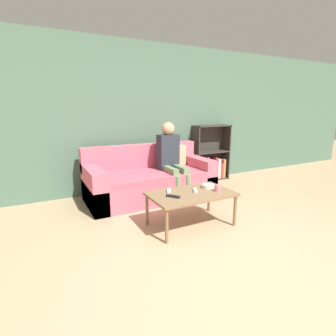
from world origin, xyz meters
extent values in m
plane|color=tan|center=(0.00, 0.00, 0.00)|extent=(22.00, 22.00, 0.00)
cube|color=#4C6B56|center=(0.00, 2.87, 1.30)|extent=(12.00, 0.06, 2.60)
cube|color=#DB5B70|center=(-0.06, 2.20, 0.18)|extent=(2.06, 0.94, 0.35)
cube|color=#C95467|center=(-0.06, 2.11, 0.40)|extent=(1.62, 0.76, 0.10)
cube|color=#DB5B70|center=(-0.06, 2.58, 0.66)|extent=(2.06, 0.18, 0.41)
cube|color=#DB5B70|center=(-0.98, 2.20, 0.31)|extent=(0.22, 0.94, 0.61)
cube|color=#DB5B70|center=(0.86, 2.20, 0.31)|extent=(0.22, 0.94, 0.61)
cube|color=tan|center=(0.55, 2.43, 0.63)|extent=(0.36, 0.12, 0.36)
cube|color=#332D28|center=(1.14, 2.69, 0.57)|extent=(0.02, 0.28, 1.13)
cube|color=#332D28|center=(1.91, 2.69, 0.57)|extent=(0.02, 0.28, 1.13)
cube|color=#332D28|center=(1.52, 2.82, 0.57)|extent=(0.79, 0.02, 1.13)
cube|color=#332D28|center=(1.52, 2.69, 0.01)|extent=(0.79, 0.28, 0.02)
cube|color=#332D28|center=(1.52, 2.69, 0.59)|extent=(0.75, 0.28, 0.02)
cube|color=#332D28|center=(1.52, 2.69, 1.12)|extent=(0.79, 0.28, 0.02)
cube|color=#B77542|center=(1.17, 2.68, 0.19)|extent=(0.04, 0.24, 0.32)
cube|color=#B77542|center=(1.22, 2.68, 0.26)|extent=(0.04, 0.21, 0.48)
cube|color=#2D7A4C|center=(1.27, 2.68, 0.18)|extent=(0.05, 0.20, 0.30)
cube|color=#33519E|center=(1.34, 2.67, 0.21)|extent=(0.06, 0.16, 0.38)
cube|color=#993D84|center=(1.40, 2.67, 0.26)|extent=(0.04, 0.19, 0.47)
cube|color=#2D7A4C|center=(1.45, 2.67, 0.21)|extent=(0.04, 0.19, 0.37)
cube|color=#232328|center=(1.50, 2.68, 0.20)|extent=(0.04, 0.21, 0.35)
cube|color=#6699A8|center=(1.55, 2.67, 0.23)|extent=(0.06, 0.16, 0.40)
cube|color=red|center=(1.62, 2.67, 0.25)|extent=(0.04, 0.16, 0.45)
cube|color=beige|center=(1.68, 2.68, 0.23)|extent=(0.06, 0.22, 0.41)
cube|color=red|center=(1.75, 2.68, 0.18)|extent=(0.06, 0.23, 0.32)
cube|color=#B77542|center=(1.81, 2.68, 0.22)|extent=(0.05, 0.20, 0.39)
cylinder|color=brown|center=(-0.51, 0.74, 0.20)|extent=(0.04, 0.04, 0.40)
cylinder|color=brown|center=(0.46, 0.74, 0.20)|extent=(0.04, 0.04, 0.40)
cylinder|color=brown|center=(-0.51, 1.29, 0.20)|extent=(0.04, 0.04, 0.40)
cylinder|color=brown|center=(0.46, 1.29, 0.20)|extent=(0.04, 0.04, 0.40)
cube|color=brown|center=(-0.02, 1.01, 0.42)|extent=(1.05, 0.63, 0.03)
cylinder|color=#66845B|center=(0.20, 1.74, 0.23)|extent=(0.09, 0.09, 0.45)
cylinder|color=#66845B|center=(0.38, 1.74, 0.23)|extent=(0.09, 0.09, 0.45)
cube|color=#66845B|center=(0.20, 1.99, 0.50)|extent=(0.10, 0.42, 0.09)
cube|color=#66845B|center=(0.38, 1.99, 0.50)|extent=(0.10, 0.42, 0.09)
cube|color=#282D38|center=(0.29, 2.24, 0.75)|extent=(0.34, 0.20, 0.58)
sphere|color=tan|center=(0.29, 2.24, 1.14)|extent=(0.22, 0.22, 0.22)
cylinder|color=pink|center=(0.31, 0.91, 0.48)|extent=(0.07, 0.07, 0.09)
cube|color=#B7B7BC|center=(-0.25, 1.18, 0.44)|extent=(0.12, 0.17, 0.02)
cube|color=#B7B7BC|center=(0.06, 1.04, 0.44)|extent=(0.12, 0.17, 0.02)
cube|color=black|center=(-0.30, 0.97, 0.44)|extent=(0.14, 0.17, 0.02)
cylinder|color=beige|center=(0.29, 1.09, 0.46)|extent=(0.16, 0.16, 0.05)
camera|label=1|loc=(-1.72, -1.63, 1.47)|focal=28.00mm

